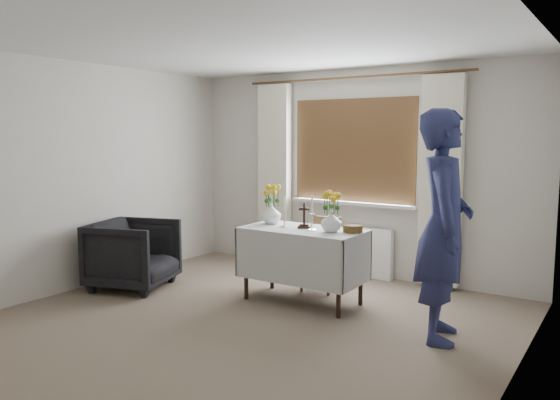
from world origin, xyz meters
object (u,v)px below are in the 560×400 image
Objects in this scene: altar_table at (302,265)px; wooden_chair at (321,254)px; person at (444,226)px; flower_vase_left at (271,214)px; armchair at (133,254)px; flower_vase_right at (331,221)px; wooden_cross at (304,215)px.

altar_table is 1.54× the size of wooden_chair.
altar_table is 0.65× the size of person.
flower_vase_left reaches higher than altar_table.
armchair is 3.97× the size of flower_vase_right.
wooden_chair is 3.09× the size of wooden_cross.
armchair is 1.63m from flower_vase_left.
flower_vase_left is at bearing 168.78° from altar_table.
armchair is (-1.79, -1.08, -0.02)m from wooden_chair.
armchair is 3.87× the size of flower_vase_left.
person reaches higher than wooden_chair.
wooden_cross is at bearing -6.38° from flower_vase_left.
altar_table is at bearing 64.54° from person.
wooden_cross reaches higher than flower_vase_left.
wooden_cross is at bearing 172.24° from flower_vase_right.
flower_vase_right reaches higher than armchair.
wooden_chair is 0.42× the size of person.
altar_table is 4.75× the size of wooden_cross.
person is at bearing -9.16° from flower_vase_left.
wooden_cross is 1.20× the size of flower_vase_left.
flower_vase_left is (-0.44, 0.05, -0.02)m from wooden_cross.
person is 1.19m from flower_vase_right.
wooden_cross reaches higher than armchair.
wooden_cross is (-1.50, 0.26, -0.07)m from person.
flower_vase_left is (-1.94, 0.31, -0.09)m from person.
flower_vase_right is at bearing -56.96° from wooden_chair.
wooden_chair is 3.82× the size of flower_vase_right.
person reaches higher than flower_vase_right.
person is 7.35× the size of wooden_cross.
person is at bearing -8.55° from altar_table.
armchair is at bearing -162.24° from altar_table.
armchair is 2.31m from flower_vase_right.
wooden_chair is 2.09m from armchair.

